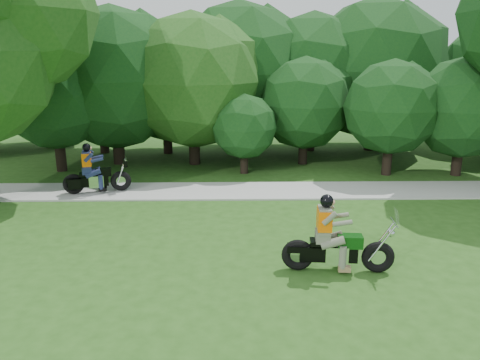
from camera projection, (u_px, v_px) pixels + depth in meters
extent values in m
plane|color=#244C15|center=(327.00, 303.00, 9.57)|extent=(100.00, 100.00, 0.00)
cube|color=#A4A49E|center=(284.00, 191.00, 17.27)|extent=(60.00, 2.20, 0.06)
cylinder|color=black|center=(244.00, 161.00, 19.77)|extent=(0.34, 0.34, 1.09)
sphere|color=#103714|center=(244.00, 127.00, 19.39)|extent=(2.74, 2.74, 2.74)
cylinder|color=black|center=(194.00, 145.00, 21.31)|extent=(0.50, 0.50, 1.80)
sphere|color=#1D4F16|center=(193.00, 81.00, 20.56)|extent=(5.98, 5.98, 5.98)
cylinder|color=black|center=(168.00, 139.00, 23.64)|extent=(0.45, 0.45, 1.52)
sphere|color=#103714|center=(166.00, 90.00, 23.01)|extent=(5.06, 5.06, 5.06)
cylinder|color=black|center=(387.00, 157.00, 19.45)|extent=(0.39, 0.39, 1.55)
sphere|color=#103714|center=(392.00, 108.00, 18.91)|extent=(3.88, 3.88, 3.88)
cylinder|color=black|center=(104.00, 135.00, 23.73)|extent=(0.45, 0.45, 1.80)
sphere|color=#103714|center=(100.00, 84.00, 23.06)|extent=(5.05, 5.05, 5.05)
cylinder|color=black|center=(49.00, 131.00, 25.10)|extent=(0.50, 0.50, 1.80)
sphere|color=#103714|center=(43.00, 77.00, 24.35)|extent=(5.98, 5.98, 5.98)
cylinder|color=black|center=(457.00, 158.00, 19.38)|extent=(0.41, 0.41, 1.45)
sphere|color=#103714|center=(464.00, 108.00, 18.84)|extent=(4.14, 4.14, 4.14)
cylinder|color=black|center=(239.00, 134.00, 24.04)|extent=(0.54, 0.54, 1.80)
sphere|color=#103714|center=(239.00, 72.00, 23.22)|extent=(6.87, 6.87, 6.87)
cylinder|color=black|center=(303.00, 149.00, 21.40)|extent=(0.41, 0.41, 1.41)
sphere|color=#103714|center=(305.00, 104.00, 20.86)|extent=(4.16, 4.16, 4.16)
cylinder|color=black|center=(310.00, 133.00, 24.33)|extent=(0.51, 0.51, 1.80)
sphere|color=#103714|center=(312.00, 76.00, 23.55)|extent=(6.27, 6.27, 6.27)
cylinder|color=black|center=(118.00, 144.00, 21.38)|extent=(0.51, 0.51, 1.80)
sphere|color=#103714|center=(114.00, 79.00, 20.61)|extent=(6.29, 6.29, 6.29)
cylinder|color=black|center=(60.00, 151.00, 20.05)|extent=(0.44, 0.44, 1.79)
sphere|color=#103714|center=(54.00, 93.00, 19.40)|extent=(4.82, 4.82, 4.82)
cylinder|color=black|center=(370.00, 133.00, 24.46)|extent=(0.56, 0.56, 1.80)
sphere|color=#103714|center=(375.00, 70.00, 23.61)|extent=(7.17, 7.17, 7.17)
sphere|color=#1D4F16|center=(17.00, 12.00, 14.82)|extent=(5.12, 5.12, 5.12)
torus|color=black|center=(298.00, 255.00, 10.94)|extent=(0.78, 0.28, 0.76)
torus|color=black|center=(378.00, 257.00, 10.82)|extent=(0.78, 0.28, 0.76)
cube|color=black|center=(328.00, 254.00, 10.88)|extent=(1.35, 0.37, 0.35)
cube|color=silver|center=(336.00, 254.00, 10.86)|extent=(0.55, 0.41, 0.44)
cube|color=black|center=(350.00, 241.00, 10.76)|extent=(0.59, 0.37, 0.28)
cube|color=black|center=(322.00, 242.00, 10.81)|extent=(0.59, 0.40, 0.11)
cylinder|color=silver|center=(381.00, 242.00, 10.71)|extent=(0.59, 0.10, 0.90)
cylinder|color=silver|center=(394.00, 223.00, 10.57)|extent=(0.10, 0.70, 0.04)
cube|color=#5F6350|center=(323.00, 236.00, 10.77)|extent=(0.36, 0.44, 0.26)
cube|color=#5F6350|center=(324.00, 220.00, 10.67)|extent=(0.32, 0.48, 0.61)
cube|color=#F46604|center=(324.00, 219.00, 10.66)|extent=(0.36, 0.53, 0.48)
sphere|color=black|center=(327.00, 201.00, 10.54)|extent=(0.30, 0.30, 0.30)
torus|color=black|center=(74.00, 184.00, 16.65)|extent=(0.77, 0.39, 0.74)
torus|color=black|center=(121.00, 181.00, 17.07)|extent=(0.77, 0.39, 0.74)
cube|color=black|center=(92.00, 181.00, 16.80)|extent=(1.21, 0.53, 0.34)
cube|color=silver|center=(96.00, 181.00, 16.84)|extent=(0.58, 0.47, 0.42)
cube|color=black|center=(103.00, 172.00, 16.82)|extent=(0.61, 0.44, 0.28)
cube|color=black|center=(87.00, 174.00, 16.69)|extent=(0.62, 0.46, 0.11)
cylinder|color=silver|center=(121.00, 171.00, 16.98)|extent=(0.42, 0.15, 0.95)
cylinder|color=silver|center=(126.00, 158.00, 16.91)|extent=(0.20, 0.67, 0.04)
cube|color=black|center=(75.00, 184.00, 16.44)|extent=(0.46, 0.23, 0.36)
cube|color=black|center=(75.00, 181.00, 16.87)|extent=(0.46, 0.23, 0.36)
cube|color=#1C264C|center=(87.00, 170.00, 16.65)|extent=(0.41, 0.47, 0.25)
cube|color=#1C264C|center=(87.00, 160.00, 16.56)|extent=(0.38, 0.50, 0.59)
cube|color=#F46604|center=(87.00, 159.00, 16.55)|extent=(0.42, 0.55, 0.47)
sphere|color=black|center=(86.00, 147.00, 16.45)|extent=(0.30, 0.30, 0.30)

